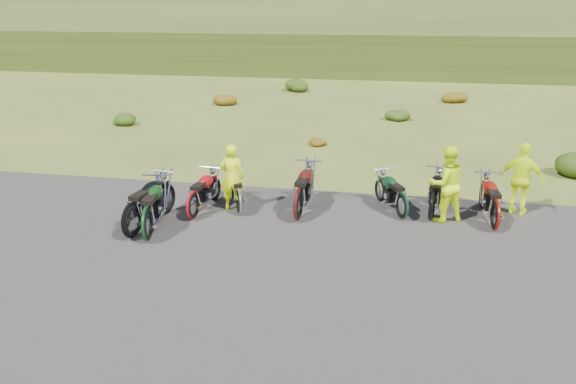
% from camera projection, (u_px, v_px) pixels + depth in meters
% --- Properties ---
extents(ground, '(300.00, 300.00, 0.00)m').
position_uv_depth(ground, '(273.00, 249.00, 12.19)').
color(ground, '#414C19').
rests_on(ground, ground).
extents(gravel_pad, '(20.00, 12.00, 0.04)m').
position_uv_depth(gravel_pad, '(249.00, 293.00, 10.33)').
color(gravel_pad, black).
rests_on(gravel_pad, ground).
extents(hill_slope, '(300.00, 45.97, 9.37)m').
position_uv_depth(hill_slope, '(375.00, 52.00, 58.63)').
color(hill_slope, '#2D3F15').
rests_on(hill_slope, ground).
extents(hill_plateau, '(300.00, 90.00, 9.17)m').
position_uv_depth(hill_plateau, '(388.00, 26.00, 114.36)').
color(hill_plateau, '#2D3F15').
rests_on(hill_plateau, ground).
extents(shrub_1, '(1.03, 1.03, 0.61)m').
position_uv_depth(shrub_1, '(123.00, 118.00, 24.21)').
color(shrub_1, '#21380E').
rests_on(shrub_1, ground).
extents(shrub_2, '(1.30, 1.30, 0.77)m').
position_uv_depth(shrub_2, '(224.00, 98.00, 28.59)').
color(shrub_2, brown).
rests_on(shrub_2, ground).
extents(shrub_3, '(1.56, 1.56, 0.92)m').
position_uv_depth(shrub_3, '(298.00, 84.00, 32.97)').
color(shrub_3, '#21380E').
rests_on(shrub_3, ground).
extents(shrub_4, '(0.77, 0.77, 0.45)m').
position_uv_depth(shrub_4, '(315.00, 140.00, 20.73)').
color(shrub_4, brown).
rests_on(shrub_4, ground).
extents(shrub_5, '(1.03, 1.03, 0.61)m').
position_uv_depth(shrub_5, '(397.00, 113.00, 25.11)').
color(shrub_5, '#21380E').
rests_on(shrub_5, ground).
extents(shrub_6, '(1.30, 1.30, 0.77)m').
position_uv_depth(shrub_6, '(454.00, 95.00, 29.49)').
color(shrub_6, brown).
rests_on(shrub_6, ground).
extents(motorcycle_0, '(1.05, 2.42, 1.23)m').
position_uv_depth(motorcycle_0, '(134.00, 238.00, 12.72)').
color(motorcycle_0, black).
rests_on(motorcycle_0, ground).
extents(motorcycle_1, '(0.85, 2.03, 1.03)m').
position_uv_depth(motorcycle_1, '(194.00, 219.00, 13.80)').
color(motorcycle_1, '#9E0B13').
rests_on(motorcycle_1, ground).
extents(motorcycle_2, '(1.15, 2.35, 1.18)m').
position_uv_depth(motorcycle_2, '(149.00, 241.00, 12.56)').
color(motorcycle_2, black).
rests_on(motorcycle_2, ground).
extents(motorcycle_3, '(1.31, 1.96, 0.98)m').
position_uv_depth(motorcycle_3, '(240.00, 215.00, 14.10)').
color(motorcycle_3, '#ABABB0').
rests_on(motorcycle_3, ground).
extents(motorcycle_4, '(0.83, 2.31, 1.20)m').
position_uv_depth(motorcycle_4, '(298.00, 221.00, 13.72)').
color(motorcycle_4, '#410E0A').
rests_on(motorcycle_4, ground).
extents(motorcycle_5, '(1.01, 2.13, 1.07)m').
position_uv_depth(motorcycle_5, '(431.00, 221.00, 13.70)').
color(motorcycle_5, black).
rests_on(motorcycle_5, ground).
extents(motorcycle_6, '(0.82, 2.12, 1.09)m').
position_uv_depth(motorcycle_6, '(493.00, 231.00, 13.13)').
color(motorcycle_6, maroon).
rests_on(motorcycle_6, ground).
extents(motorcycle_7, '(1.41, 2.00, 1.00)m').
position_uv_depth(motorcycle_7, '(401.00, 220.00, 13.80)').
color(motorcycle_7, black).
rests_on(motorcycle_7, ground).
extents(person_middle, '(0.66, 0.47, 1.72)m').
position_uv_depth(person_middle, '(232.00, 179.00, 14.12)').
color(person_middle, '#C9E80C').
rests_on(person_middle, ground).
extents(person_right_a, '(1.10, 0.99, 1.86)m').
position_uv_depth(person_right_a, '(446.00, 185.00, 13.41)').
color(person_right_a, '#C9E80C').
rests_on(person_right_a, ground).
extents(person_right_b, '(1.15, 0.86, 1.82)m').
position_uv_depth(person_right_b, '(522.00, 180.00, 13.83)').
color(person_right_b, '#C9E80C').
rests_on(person_right_b, ground).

